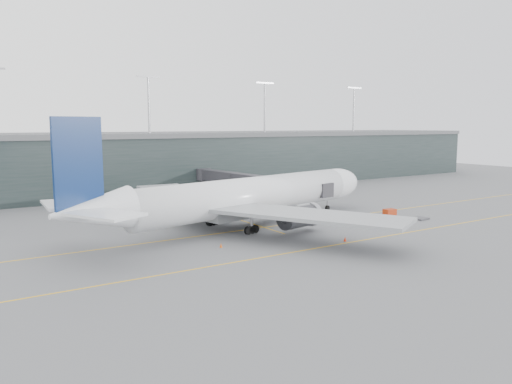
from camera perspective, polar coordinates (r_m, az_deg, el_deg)
ground at (r=85.57m, az=-3.38°, el=-3.97°), size 320.00×320.00×0.00m
taxiline_a at (r=82.19m, az=-2.00°, el=-4.44°), size 160.00×0.25×0.02m
taxiline_b at (r=69.30m, az=4.86°, el=-6.76°), size 160.00×0.25×0.02m
taxiline_lead_main at (r=105.26m, az=-6.38°, el=-1.80°), size 0.25×60.00×0.02m
terminal at (r=137.65m, az=-15.41°, el=3.39°), size 240.00×36.00×29.00m
main_aircraft at (r=84.77m, az=-1.04°, el=-0.54°), size 64.93×60.12×18.31m
jet_bridge at (r=114.03m, az=-0.67°, el=1.36°), size 8.57×44.04×6.31m
gse_cart at (r=97.11m, az=15.02°, el=-2.30°), size 2.37×1.57×1.58m
baggage_dolly at (r=96.77m, az=18.24°, el=-2.88°), size 3.15×2.66×0.29m
uld_a at (r=91.49m, az=-10.12°, el=-2.63°), size 2.78×2.54×2.05m
uld_b at (r=95.94m, az=-7.56°, el=-2.25°), size 2.00×1.74×1.58m
uld_c at (r=95.31m, az=-6.22°, el=-2.23°), size 1.97×1.59×1.78m
cone_nose at (r=103.27m, az=14.91°, el=-1.99°), size 0.48×0.48×0.77m
cone_wing_stbd at (r=75.93m, az=10.14°, el=-5.30°), size 0.46×0.46×0.73m
cone_wing_port at (r=98.68m, az=-1.01°, el=-2.20°), size 0.42×0.42×0.67m
cone_tail at (r=71.22m, az=-4.03°, el=-6.09°), size 0.42×0.42×0.67m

